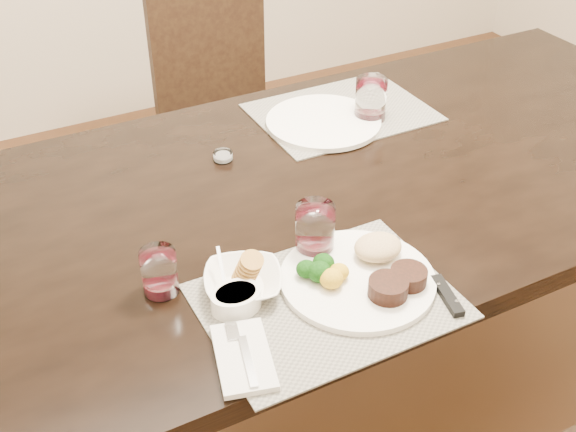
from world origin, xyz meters
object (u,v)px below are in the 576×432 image
far_plate (323,122)px  cracker_bowl (243,281)px  steak_knife (437,287)px  wine_glass_near (315,232)px  dinner_plate (365,274)px  chair_far (223,104)px

far_plate → cracker_bowl: bearing=-132.9°
steak_knife → wine_glass_near: 0.26m
dinner_plate → far_plate: 0.63m
chair_far → steak_knife: 1.39m
steak_knife → far_plate: (0.14, 0.67, 0.00)m
chair_far → cracker_bowl: (-0.46, -1.19, 0.27)m
cracker_bowl → chair_far: bearing=68.8°
dinner_plate → wine_glass_near: (-0.04, 0.12, 0.03)m
wine_glass_near → far_plate: bearing=58.1°
chair_far → dinner_plate: 1.33m
chair_far → dinner_plate: size_ratio=3.02×
cracker_bowl → far_plate: bearing=47.1°
cracker_bowl → steak_knife: bearing=-27.6°
steak_knife → far_plate: size_ratio=0.85×
dinner_plate → far_plate: dinner_plate is taller
chair_far → steak_knife: chair_far is taller
cracker_bowl → far_plate: size_ratio=0.64×
chair_far → steak_knife: size_ratio=3.52×
chair_far → wine_glass_near: chair_far is taller
wine_glass_near → dinner_plate: bearing=-72.1°
dinner_plate → steak_knife: size_ratio=1.17×
dinner_plate → steak_knife: (0.11, -0.08, -0.01)m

